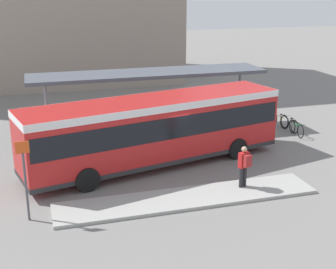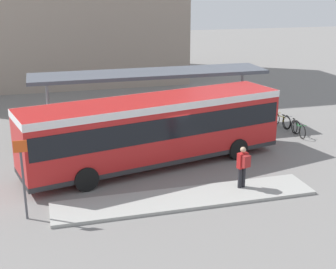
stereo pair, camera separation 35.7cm
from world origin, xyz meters
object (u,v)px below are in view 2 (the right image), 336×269
potted_planter_near_shelter (146,135)px  bicycle_white (292,124)px  city_bus (155,127)px  bicycle_orange (270,117)px  potted_planter_far_side (95,137)px  bicycle_green (298,129)px  platform_sign (23,176)px  pedestrian_waiting (243,165)px  bicycle_yellow (281,120)px

potted_planter_near_shelter → bicycle_white: bearing=3.6°
city_bus → bicycle_orange: 9.18m
potted_planter_far_side → bicycle_green: bearing=-2.8°
bicycle_white → platform_sign: 15.23m
pedestrian_waiting → bicycle_white: (5.75, 6.35, -0.68)m
pedestrian_waiting → potted_planter_far_side: bearing=22.7°
pedestrian_waiting → potted_planter_far_side: size_ratio=1.20×
bicycle_yellow → potted_planter_near_shelter: potted_planter_near_shelter is taller
potted_planter_near_shelter → bicycle_orange: bearing=15.8°
bicycle_yellow → bicycle_orange: bicycle_yellow is taller
bicycle_yellow → city_bus: bearing=106.1°
potted_planter_far_side → bicycle_yellow: bearing=6.5°
pedestrian_waiting → potted_planter_near_shelter: pedestrian_waiting is taller
platform_sign → potted_planter_near_shelter: bearing=47.4°
bicycle_white → platform_sign: size_ratio=0.63×
city_bus → platform_sign: bearing=-158.7°
pedestrian_waiting → bicycle_white: pedestrian_waiting is taller
bicycle_green → potted_planter_near_shelter: potted_planter_near_shelter is taller
pedestrian_waiting → bicycle_orange: (5.34, 8.04, -0.69)m
bicycle_white → potted_planter_far_side: 10.62m
bicycle_white → bicycle_orange: 1.74m
potted_planter_far_side → bicycle_orange: bearing=11.2°
bicycle_green → bicycle_white: (0.09, 0.85, 0.01)m
potted_planter_near_shelter → platform_sign: bearing=-132.6°
pedestrian_waiting → potted_planter_far_side: pedestrian_waiting is taller
bicycle_green → potted_planter_near_shelter: bearing=-86.8°
potted_planter_far_side → city_bus: bearing=-46.8°
bicycle_orange → potted_planter_near_shelter: potted_planter_near_shelter is taller
city_bus → bicycle_green: size_ratio=7.02×
potted_planter_near_shelter → potted_planter_far_side: size_ratio=0.91×
city_bus → platform_sign: 6.58m
bicycle_yellow → potted_planter_far_side: size_ratio=1.27×
bicycle_white → bicycle_green: bearing=173.4°
bicycle_yellow → bicycle_orange: size_ratio=1.02×
pedestrian_waiting → platform_sign: size_ratio=0.59×
bicycle_orange → potted_planter_far_side: bearing=-72.5°
bicycle_green → potted_planter_far_side: size_ratio=1.23×
city_bus → bicycle_white: city_bus is taller
city_bus → bicycle_yellow: city_bus is taller
potted_planter_near_shelter → bicycle_green: bearing=-2.4°
bicycle_white → potted_planter_near_shelter: size_ratio=1.41×
bicycle_orange → potted_planter_far_side: (-10.20, -2.03, 0.34)m
pedestrian_waiting → bicycle_green: 7.92m
city_bus → pedestrian_waiting: 4.42m
potted_planter_far_side → platform_sign: platform_sign is taller
pedestrian_waiting → bicycle_yellow: 9.12m
potted_planter_far_side → platform_sign: bearing=-116.7°
bicycle_white → bicycle_yellow: size_ratio=1.01×
bicycle_green → bicycle_orange: size_ratio=0.98×
potted_planter_far_side → bicycle_white: bearing=1.8°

